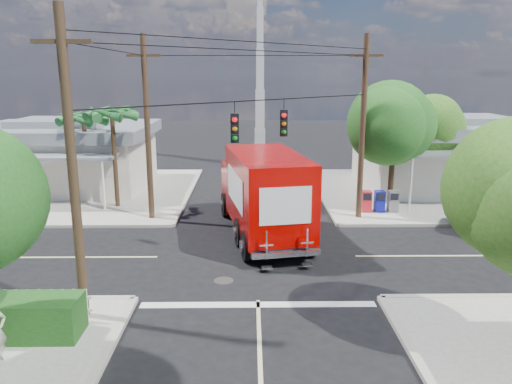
{
  "coord_description": "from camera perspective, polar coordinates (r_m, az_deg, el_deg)",
  "views": [
    {
      "loc": [
        -0.23,
        -18.92,
        7.17
      ],
      "look_at": [
        0.0,
        2.0,
        2.2
      ],
      "focal_mm": 35.0,
      "sensor_mm": 36.0,
      "label": 1
    }
  ],
  "objects": [
    {
      "name": "tree_ne_front",
      "position": [
        26.84,
        15.61,
        7.74
      ],
      "size": [
        4.21,
        4.14,
        6.66
      ],
      "color": "#422D1C",
      "rests_on": "sidewalk_ne"
    },
    {
      "name": "palm_nw_front",
      "position": [
        27.49,
        -16.14,
        8.41
      ],
      "size": [
        3.01,
        3.08,
        5.59
      ],
      "color": "#422D1C",
      "rests_on": "sidewalk_nw"
    },
    {
      "name": "vending_boxes",
      "position": [
        26.8,
        13.94,
        -1.03
      ],
      "size": [
        1.9,
        0.5,
        1.1
      ],
      "color": "red",
      "rests_on": "sidewalk_ne"
    },
    {
      "name": "building_nw",
      "position": [
        33.88,
        -21.0,
        4.08
      ],
      "size": [
        10.8,
        10.2,
        4.3
      ],
      "color": "beige",
      "rests_on": "sidewalk_nw"
    },
    {
      "name": "tree_ne_back",
      "position": [
        29.78,
        19.22,
        6.88
      ],
      "size": [
        3.77,
        3.66,
        5.82
      ],
      "color": "#422D1C",
      "rests_on": "sidewalk_ne"
    },
    {
      "name": "building_ne",
      "position": [
        33.76,
        21.59,
        4.17
      ],
      "size": [
        11.8,
        10.2,
        4.5
      ],
      "color": "silver",
      "rests_on": "sidewalk_ne"
    },
    {
      "name": "palm_nw_back",
      "position": [
        29.53,
        -19.11,
        7.78
      ],
      "size": [
        3.01,
        3.08,
        5.19
      ],
      "color": "#422D1C",
      "rests_on": "sidewalk_nw"
    },
    {
      "name": "sidewalk_nw",
      "position": [
        32.43,
        -19.78,
        -0.08
      ],
      "size": [
        14.12,
        14.12,
        0.14
      ],
      "color": "gray",
      "rests_on": "ground"
    },
    {
      "name": "road_markings",
      "position": [
        18.87,
        0.12,
        -8.96
      ],
      "size": [
        32.0,
        32.0,
        0.01
      ],
      "color": "beige",
      "rests_on": "ground"
    },
    {
      "name": "sidewalk_ne",
      "position": [
        32.59,
        19.32,
        0.02
      ],
      "size": [
        14.12,
        14.12,
        0.14
      ],
      "color": "gray",
      "rests_on": "ground"
    },
    {
      "name": "utility_poles",
      "position": [
        20.72,
        -4.4,
        6.4
      ],
      "size": [
        12.0,
        10.68,
        9.0
      ],
      "color": "#473321",
      "rests_on": "ground"
    },
    {
      "name": "ground",
      "position": [
        20.24,
        0.06,
        -7.39
      ],
      "size": [
        120.0,
        120.0,
        0.0
      ],
      "primitive_type": "plane",
      "color": "black",
      "rests_on": "ground"
    },
    {
      "name": "delivery_truck",
      "position": [
        22.34,
        0.83,
        -0.13
      ],
      "size": [
        4.21,
        9.23,
        3.86
      ],
      "color": "black",
      "rests_on": "ground"
    },
    {
      "name": "radio_tower",
      "position": [
        38.96,
        0.46,
        11.12
      ],
      "size": [
        0.8,
        0.8,
        17.0
      ],
      "color": "silver",
      "rests_on": "ground"
    }
  ]
}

